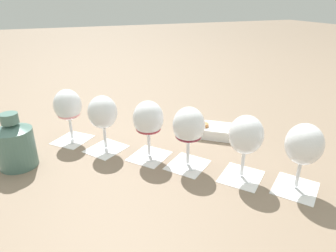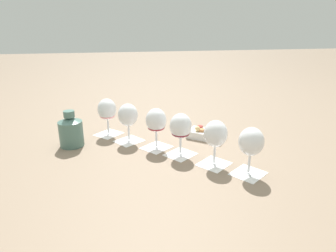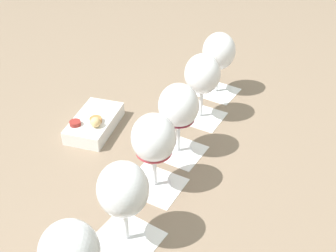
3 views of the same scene
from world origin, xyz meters
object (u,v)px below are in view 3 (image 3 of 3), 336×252
(snack_dish, at_px, (94,123))
(wine_glass_2, at_px, (154,141))
(wine_glass_5, at_px, (219,54))
(wine_glass_1, at_px, (123,193))
(wine_glass_3, at_px, (179,109))
(wine_glass_4, at_px, (202,77))

(snack_dish, bearing_deg, wine_glass_2, -163.79)
(wine_glass_5, bearing_deg, wine_glass_2, 135.33)
(wine_glass_1, height_order, wine_glass_3, same)
(wine_glass_4, relative_size, wine_glass_5, 1.00)
(wine_glass_1, relative_size, wine_glass_5, 1.00)
(wine_glass_2, distance_m, wine_glass_4, 0.26)
(wine_glass_2, relative_size, wine_glass_4, 1.00)
(wine_glass_3, distance_m, wine_glass_5, 0.27)
(wine_glass_4, relative_size, snack_dish, 0.93)
(wine_glass_1, relative_size, wine_glass_3, 1.00)
(wine_glass_1, xyz_separation_m, wine_glass_4, (0.29, -0.28, -0.00))
(wine_glass_2, xyz_separation_m, wine_glass_5, (0.28, -0.28, -0.00))
(wine_glass_1, distance_m, wine_glass_4, 0.40)
(wine_glass_5, bearing_deg, wine_glass_3, 135.63)
(wine_glass_4, bearing_deg, wine_glass_5, -43.98)
(wine_glass_3, xyz_separation_m, wine_glass_5, (0.20, -0.19, -0.00))
(snack_dish, bearing_deg, wine_glass_3, -134.33)
(wine_glass_1, relative_size, wine_glass_2, 1.00)
(wine_glass_3, height_order, wine_glass_4, same)
(wine_glass_3, relative_size, snack_dish, 0.93)
(wine_glass_3, height_order, wine_glass_5, same)
(wine_glass_1, xyz_separation_m, wine_glass_3, (0.19, -0.17, 0.00))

